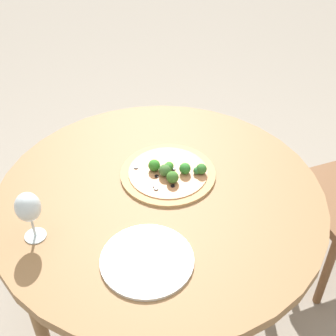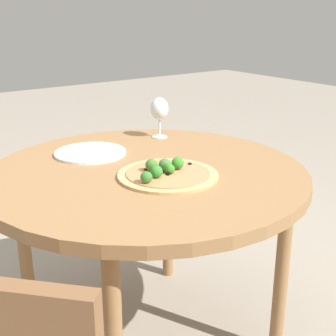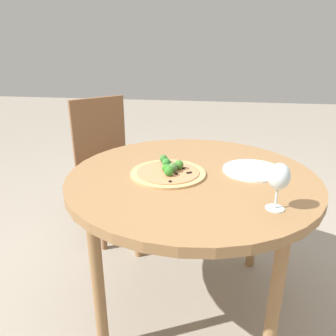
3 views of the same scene
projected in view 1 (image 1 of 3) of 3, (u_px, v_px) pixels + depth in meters
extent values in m
plane|color=gray|center=(162.00, 315.00, 2.02)|extent=(12.00, 12.00, 0.00)
cylinder|color=olive|center=(160.00, 199.00, 1.58)|extent=(1.11, 1.11, 0.04)
cylinder|color=olive|center=(269.00, 230.00, 1.95)|extent=(0.05, 0.05, 0.67)
cylinder|color=olive|center=(121.00, 188.00, 2.15)|extent=(0.05, 0.05, 0.67)
cylinder|color=olive|center=(34.00, 308.00, 1.66)|extent=(0.05, 0.05, 0.67)
cylinder|color=brown|center=(284.00, 216.00, 2.19)|extent=(0.04, 0.04, 0.41)
cylinder|color=brown|center=(326.00, 272.00, 1.95)|extent=(0.04, 0.04, 0.41)
cylinder|color=tan|center=(168.00, 173.00, 1.64)|extent=(0.33, 0.33, 0.01)
cylinder|color=tan|center=(168.00, 172.00, 1.63)|extent=(0.28, 0.28, 0.00)
sphere|color=#337F26|center=(154.00, 165.00, 1.63)|extent=(0.04, 0.04, 0.04)
sphere|color=#35722D|center=(201.00, 169.00, 1.62)|extent=(0.04, 0.04, 0.04)
sphere|color=#426F34|center=(165.00, 170.00, 1.61)|extent=(0.04, 0.04, 0.04)
sphere|color=#397338|center=(166.00, 169.00, 1.62)|extent=(0.03, 0.03, 0.03)
sphere|color=#307537|center=(197.00, 171.00, 1.62)|extent=(0.03, 0.03, 0.03)
sphere|color=#317F2E|center=(185.00, 168.00, 1.62)|extent=(0.04, 0.04, 0.04)
sphere|color=#35782B|center=(168.00, 167.00, 1.62)|extent=(0.03, 0.03, 0.03)
sphere|color=#388425|center=(169.00, 166.00, 1.63)|extent=(0.03, 0.03, 0.03)
sphere|color=#3D742A|center=(173.00, 177.00, 1.58)|extent=(0.04, 0.04, 0.04)
cylinder|color=black|center=(166.00, 171.00, 1.63)|extent=(0.01, 0.01, 0.00)
cylinder|color=black|center=(173.00, 186.00, 1.57)|extent=(0.01, 0.01, 0.00)
cylinder|color=black|center=(172.00, 169.00, 1.64)|extent=(0.01, 0.01, 0.00)
cylinder|color=black|center=(136.00, 167.00, 1.65)|extent=(0.01, 0.01, 0.00)
cylinder|color=black|center=(156.00, 189.00, 1.56)|extent=(0.01, 0.01, 0.00)
cylinder|color=black|center=(157.00, 176.00, 1.61)|extent=(0.01, 0.01, 0.00)
cylinder|color=black|center=(155.00, 186.00, 1.57)|extent=(0.01, 0.01, 0.00)
cylinder|color=silver|center=(36.00, 236.00, 1.42)|extent=(0.07, 0.07, 0.00)
cylinder|color=silver|center=(33.00, 227.00, 1.40)|extent=(0.01, 0.01, 0.07)
ellipsoid|color=silver|center=(28.00, 207.00, 1.34)|extent=(0.08, 0.08, 0.09)
cylinder|color=silver|center=(147.00, 260.00, 1.35)|extent=(0.27, 0.27, 0.01)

